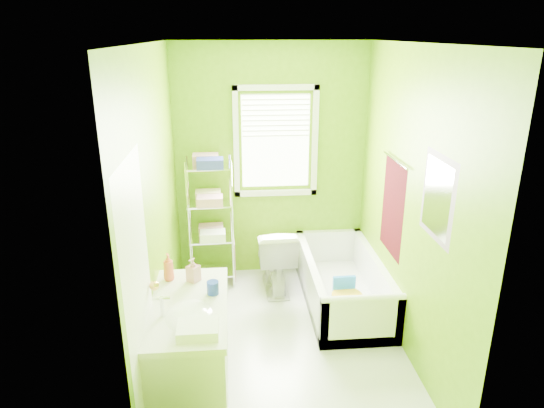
{
  "coord_description": "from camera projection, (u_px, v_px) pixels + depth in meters",
  "views": [
    {
      "loc": [
        -0.44,
        -3.73,
        2.67
      ],
      "look_at": [
        -0.09,
        0.25,
        1.25
      ],
      "focal_mm": 32.0,
      "sensor_mm": 36.0,
      "label": 1
    }
  ],
  "objects": [
    {
      "name": "vanity",
      "position": [
        191.0,
        350.0,
        3.6
      ],
      "size": [
        0.57,
        1.1,
        1.05
      ],
      "color": "silver",
      "rests_on": "ground"
    },
    {
      "name": "wire_shelf_unit",
      "position": [
        211.0,
        209.0,
        5.2
      ],
      "size": [
        0.5,
        0.4,
        1.46
      ],
      "color": "silver",
      "rests_on": "ground"
    },
    {
      "name": "bathtub",
      "position": [
        342.0,
        289.0,
        5.02
      ],
      "size": [
        0.75,
        1.61,
        0.52
      ],
      "color": "white",
      "rests_on": "ground"
    },
    {
      "name": "room_envelope",
      "position": [
        286.0,
        180.0,
        3.92
      ],
      "size": [
        2.14,
        2.94,
        2.62
      ],
      "color": "#5C8D06",
      "rests_on": "ground"
    },
    {
      "name": "ground",
      "position": [
        284.0,
        342.0,
        4.44
      ],
      "size": [
        2.9,
        2.9,
        0.0
      ],
      "primitive_type": "plane",
      "color": "silver",
      "rests_on": "ground"
    },
    {
      "name": "right_wall_decor",
      "position": [
        409.0,
        203.0,
        4.06
      ],
      "size": [
        0.04,
        1.48,
        1.17
      ],
      "color": "#3A060A",
      "rests_on": "ground"
    },
    {
      "name": "window",
      "position": [
        276.0,
        136.0,
        5.24
      ],
      "size": [
        0.92,
        0.05,
        1.22
      ],
      "color": "white",
      "rests_on": "ground"
    },
    {
      "name": "toilet",
      "position": [
        275.0,
        257.0,
        5.25
      ],
      "size": [
        0.44,
        0.75,
        0.75
      ],
      "primitive_type": "imported",
      "rotation": [
        0.0,
        0.0,
        3.18
      ],
      "color": "white",
      "rests_on": "ground"
    },
    {
      "name": "door",
      "position": [
        141.0,
        311.0,
        3.08
      ],
      "size": [
        0.09,
        0.8,
        2.0
      ],
      "color": "white",
      "rests_on": "ground"
    }
  ]
}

